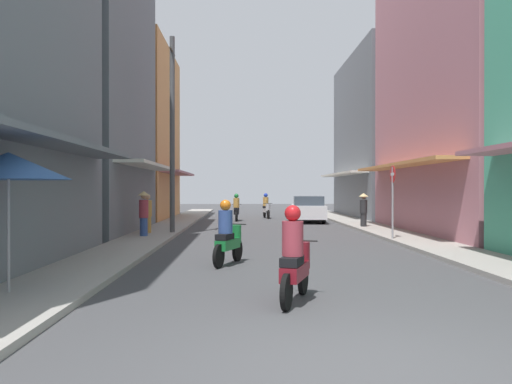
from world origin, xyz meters
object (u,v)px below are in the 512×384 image
Objects in this scene: motorbike_maroon at (295,259)px; parked_car at (308,209)px; pedestrian_far at (148,215)px; utility_pole at (172,134)px; pedestrian_foreground at (144,212)px; street_sign_no_entry at (393,192)px; vendor_umbrella at (8,166)px; motorbike_silver at (266,207)px; motorbike_green at (228,236)px; motorbike_black at (236,209)px; pedestrian_crossing at (364,209)px.

parked_car is at bearing 82.16° from motorbike_maroon.
pedestrian_far is (-4.59, 11.99, 0.12)m from motorbike_maroon.
pedestrian_foreground is at bearing -116.57° from utility_pole.
motorbike_maroon is 10.40m from street_sign_no_entry.
pedestrian_foreground is 0.66× the size of street_sign_no_entry.
vendor_umbrella is (-0.13, -11.66, 1.39)m from pedestrian_far.
motorbike_silver and motorbike_green have the same top height.
motorbike_green is at bearing -89.94° from motorbike_black.
pedestrian_foreground is (-7.24, -9.43, 0.25)m from parked_car.
vendor_umbrella is (-5.34, -23.61, 1.51)m from motorbike_silver.
pedestrian_far is at bearing 89.35° from vendor_umbrella.
pedestrian_far reaches higher than parked_car.
pedestrian_foreground reaches higher than motorbike_silver.
motorbike_silver is at bearing 114.90° from pedestrian_crossing.
motorbike_maroon is 1.06× the size of pedestrian_crossing.
utility_pole is (-8.35, -2.91, 3.10)m from pedestrian_crossing.
pedestrian_foreground is 0.72× the size of vendor_umbrella.
pedestrian_foreground is at bearing -153.61° from pedestrian_crossing.
vendor_umbrella is (-3.50, -21.04, 1.51)m from motorbike_black.
vendor_umbrella is at bearing -91.38° from pedestrian_foreground.
parked_car is at bearing 47.59° from pedestrian_far.
utility_pole is (-2.44, -9.12, 3.33)m from motorbike_black.
motorbike_maroon and motorbike_silver have the same top height.
motorbike_maroon is 20.23m from parked_car.
vendor_umbrella is (-3.52, -3.84, 1.51)m from motorbike_green.
vendor_umbrella reaches higher than motorbike_green.
motorbike_green is at bearing -136.70° from street_sign_no_entry.
pedestrian_crossing reaches higher than motorbike_green.
pedestrian_far is at bearing -113.54° from motorbike_silver.
motorbike_maroon is 4.97m from vendor_umbrella.
motorbike_silver is at bearing 54.53° from motorbike_black.
motorbike_green is at bearing -63.06° from pedestrian_foreground.
motorbike_green reaches higher than parked_car.
motorbike_silver is at bearing 69.94° from utility_pole.
motorbike_black is 21.38m from vendor_umbrella.
street_sign_no_entry is (9.07, 9.06, -0.50)m from vendor_umbrella.
motorbike_silver is at bearing 84.76° from motorbike_green.
motorbike_maroon is at bearing -3.98° from vendor_umbrella.
pedestrian_crossing is at bearing 86.57° from street_sign_no_entry.
motorbike_silver is 19.86m from motorbike_green.
motorbike_silver is 0.43× the size of parked_car.
pedestrian_crossing reaches higher than motorbike_silver.
motorbike_maroon is at bearing -86.72° from motorbike_black.
motorbike_maroon is at bearing -73.88° from motorbike_green.
motorbike_black is 0.74× the size of vendor_umbrella.
motorbike_silver is 14.27m from pedestrian_foreground.
motorbike_green is 0.98× the size of pedestrian_foreground.
pedestrian_crossing is at bearing 26.39° from pedestrian_foreground.
street_sign_no_entry is (1.58, -10.65, 0.98)m from parked_car.
utility_pole is at bearing 15.27° from pedestrian_far.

